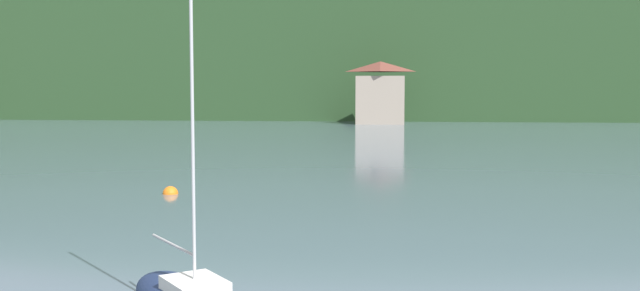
% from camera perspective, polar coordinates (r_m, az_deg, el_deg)
% --- Properties ---
extents(wooded_hillside, '(352.00, 45.99, 47.57)m').
position_cam_1_polar(wooded_hillside, '(115.43, 1.24, 6.29)').
color(wooded_hillside, '#264223').
rests_on(wooded_hillside, ground_plane).
extents(shore_building_westcentral, '(5.77, 3.52, 7.17)m').
position_cam_1_polar(shore_building_westcentral, '(81.84, 4.87, 4.16)').
color(shore_building_westcentral, gray).
rests_on(shore_building_westcentral, ground_plane).
extents(mooring_buoy_near, '(0.58, 0.58, 0.58)m').
position_cam_1_polar(mooring_buoy_near, '(27.14, -11.91, -3.82)').
color(mooring_buoy_near, orange).
rests_on(mooring_buoy_near, ground_plane).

